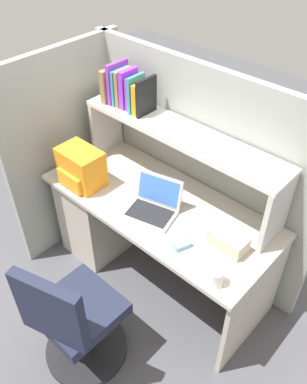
{
  "coord_description": "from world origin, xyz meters",
  "views": [
    {
      "loc": [
        1.29,
        -1.46,
        2.47
      ],
      "look_at": [
        0.0,
        -0.05,
        0.85
      ],
      "focal_mm": 37.56,
      "sensor_mm": 36.0,
      "label": 1
    }
  ],
  "objects_px": {
    "backpack": "(81,168)",
    "computer_mouse": "(182,245)",
    "laptop": "(154,205)",
    "paper_cup": "(216,278)",
    "tissue_box": "(228,241)",
    "office_chair": "(75,323)"
  },
  "relations": [
    {
      "from": "backpack",
      "to": "computer_mouse",
      "type": "height_order",
      "value": "backpack"
    },
    {
      "from": "laptop",
      "to": "backpack",
      "type": "relative_size",
      "value": 1.22
    },
    {
      "from": "computer_mouse",
      "to": "laptop",
      "type": "bearing_deg",
      "value": -179.83
    },
    {
      "from": "paper_cup",
      "to": "tissue_box",
      "type": "height_order",
      "value": "paper_cup"
    },
    {
      "from": "tissue_box",
      "to": "office_chair",
      "type": "distance_m",
      "value": 1.0
    },
    {
      "from": "laptop",
      "to": "computer_mouse",
      "type": "relative_size",
      "value": 3.51
    },
    {
      "from": "computer_mouse",
      "to": "tissue_box",
      "type": "bearing_deg",
      "value": 61.08
    },
    {
      "from": "laptop",
      "to": "tissue_box",
      "type": "bearing_deg",
      "value": 6.64
    },
    {
      "from": "laptop",
      "to": "computer_mouse",
      "type": "bearing_deg",
      "value": -19.1
    },
    {
      "from": "laptop",
      "to": "tissue_box",
      "type": "relative_size",
      "value": 1.66
    },
    {
      "from": "computer_mouse",
      "to": "paper_cup",
      "type": "relative_size",
      "value": 1.02
    },
    {
      "from": "backpack",
      "to": "tissue_box",
      "type": "relative_size",
      "value": 1.36
    },
    {
      "from": "computer_mouse",
      "to": "office_chair",
      "type": "xyz_separation_m",
      "value": [
        -0.26,
        -0.63,
        -0.35
      ]
    },
    {
      "from": "backpack",
      "to": "paper_cup",
      "type": "bearing_deg",
      "value": -3.63
    },
    {
      "from": "backpack",
      "to": "tissue_box",
      "type": "height_order",
      "value": "backpack"
    },
    {
      "from": "office_chair",
      "to": "backpack",
      "type": "bearing_deg",
      "value": -62.06
    },
    {
      "from": "tissue_box",
      "to": "backpack",
      "type": "bearing_deg",
      "value": -168.53
    },
    {
      "from": "office_chair",
      "to": "paper_cup",
      "type": "bearing_deg",
      "value": -152.39
    },
    {
      "from": "paper_cup",
      "to": "laptop",
      "type": "bearing_deg",
      "value": 162.56
    },
    {
      "from": "laptop",
      "to": "tissue_box",
      "type": "xyz_separation_m",
      "value": [
        0.52,
        0.06,
        -0.0
      ]
    },
    {
      "from": "paper_cup",
      "to": "office_chair",
      "type": "height_order",
      "value": "office_chair"
    },
    {
      "from": "backpack",
      "to": "tissue_box",
      "type": "xyz_separation_m",
      "value": [
        1.07,
        0.18,
        -0.08
      ]
    }
  ]
}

